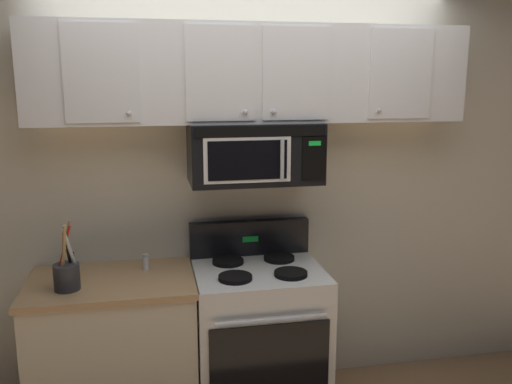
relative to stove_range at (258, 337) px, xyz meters
name	(u,v)px	position (x,y,z in m)	size (l,w,h in m)	color
back_wall	(247,183)	(0.00, 0.37, 0.88)	(5.20, 0.10, 2.70)	silver
stove_range	(258,337)	(0.00, 0.00, 0.00)	(0.76, 0.69, 1.12)	white
over_range_microwave	(254,153)	(0.00, 0.12, 1.11)	(0.76, 0.43, 0.35)	black
upper_cabinets	(253,74)	(0.00, 0.15, 1.56)	(2.50, 0.36, 0.55)	silver
counter_segment	(116,352)	(-0.84, 0.01, -0.02)	(0.93, 0.65, 0.90)	beige
utensil_crock_charcoal	(67,274)	(-1.06, -0.11, 0.52)	(0.14, 0.14, 0.37)	#2D2D33
salt_shaker	(146,262)	(-0.65, 0.12, 0.48)	(0.04, 0.04, 0.10)	white
spice_jar	(72,262)	(-1.07, 0.16, 0.49)	(0.04, 0.04, 0.12)	#4C7F33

